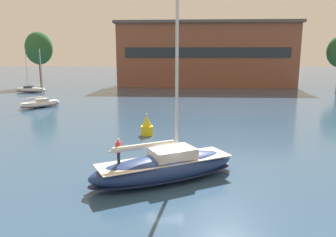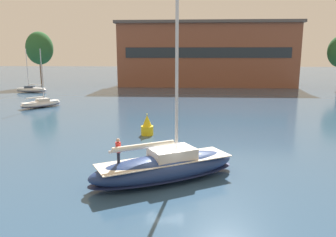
% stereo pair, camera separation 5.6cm
% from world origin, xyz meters
% --- Properties ---
extents(ground_plane, '(400.00, 400.00, 0.00)m').
position_xyz_m(ground_plane, '(0.00, 0.00, 0.00)').
color(ground_plane, '#2D4C6B').
extents(waterfront_building, '(46.23, 14.54, 16.45)m').
position_xyz_m(waterfront_building, '(6.21, 67.93, 8.26)').
color(waterfront_building, brown).
rests_on(waterfront_building, ground).
extents(tree_shore_right, '(6.77, 6.77, 13.94)m').
position_xyz_m(tree_shore_right, '(-36.62, 62.72, 9.76)').
color(tree_shore_right, brown).
rests_on(tree_shore_right, ground).
extents(sailboat_main, '(10.61, 7.76, 14.46)m').
position_xyz_m(sailboat_main, '(0.02, 0.01, 0.98)').
color(sailboat_main, navy).
rests_on(sailboat_main, ground).
extents(sailboat_moored_near_marina, '(5.65, 6.33, 9.16)m').
position_xyz_m(sailboat_moored_near_marina, '(-21.86, 29.34, 0.62)').
color(sailboat_moored_near_marina, silver).
rests_on(sailboat_moored_near_marina, ground).
extents(sailboat_moored_far_slip, '(6.94, 2.20, 9.46)m').
position_xyz_m(sailboat_moored_far_slip, '(-33.05, 49.23, 0.64)').
color(sailboat_moored_far_slip, silver).
rests_on(sailboat_moored_far_slip, ground).
extents(channel_buoy, '(1.29, 1.29, 2.31)m').
position_xyz_m(channel_buoy, '(-2.75, 12.34, 0.92)').
color(channel_buoy, yellow).
rests_on(channel_buoy, ground).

